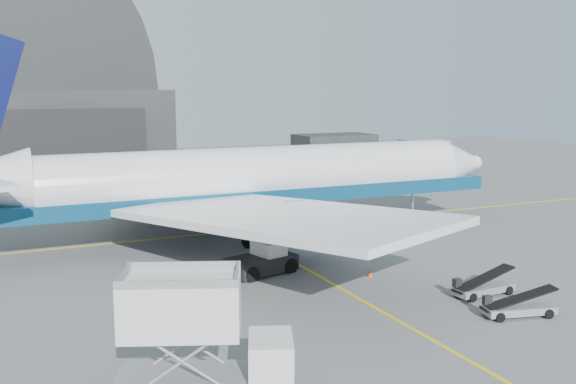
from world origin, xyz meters
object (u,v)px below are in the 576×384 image
catering_truck (197,336)px  belt_loader_b (518,308)px  airliner (241,180)px  pushback_tug (262,261)px  belt_loader_a (482,287)px

catering_truck → belt_loader_b: catering_truck is taller
airliner → pushback_tug: bearing=-103.1°
pushback_tug → catering_truck: bearing=-136.4°
pushback_tug → belt_loader_b: 16.27m
belt_loader_a → airliner: bearing=108.4°
pushback_tug → belt_loader_b: bearing=-70.8°
catering_truck → pushback_tug: (8.89, 14.83, -1.63)m
airliner → belt_loader_b: airliner is taller
belt_loader_a → pushback_tug: bearing=132.5°
belt_loader_a → belt_loader_b: (-0.74, -3.57, -0.01)m
pushback_tug → belt_loader_b: (9.24, -13.39, -0.31)m
catering_truck → belt_loader_a: bearing=37.0°
catering_truck → belt_loader_b: (18.12, 1.44, -1.94)m
catering_truck → pushback_tug: 17.36m
belt_loader_b → airliner: bearing=120.5°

